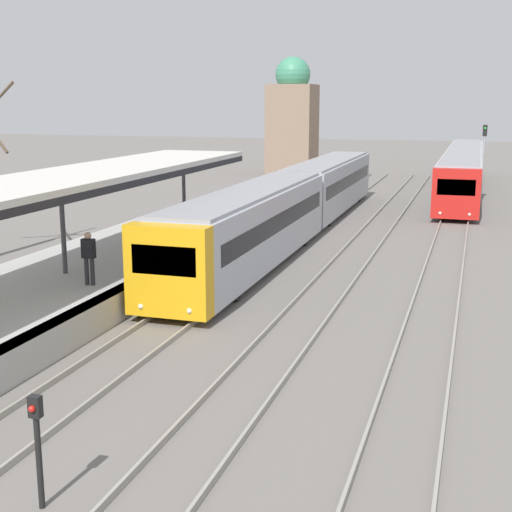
# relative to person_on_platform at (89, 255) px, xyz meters

# --- Properties ---
(platform_canopy) EXTENTS (4.00, 25.21, 3.21)m
(platform_canopy) POSITION_rel_person_on_platform_xyz_m (-1.54, 1.14, 2.14)
(platform_canopy) COLOR beige
(platform_canopy) RESTS_ON station_platform
(person_on_platform) EXTENTS (0.40, 0.22, 1.66)m
(person_on_platform) POSITION_rel_person_on_platform_xyz_m (0.00, 0.00, 0.00)
(person_on_platform) COLOR #2D2D33
(person_on_platform) RESTS_ON station_platform
(train_near) EXTENTS (2.60, 31.01, 3.10)m
(train_near) POSITION_rel_person_on_platform_xyz_m (2.79, 14.92, -0.15)
(train_near) COLOR gold
(train_near) RESTS_ON ground_plane
(train_far) EXTENTS (2.57, 29.39, 3.08)m
(train_far) POSITION_rel_person_on_platform_xyz_m (10.20, 35.17, -0.15)
(train_far) COLOR red
(train_far) RESTS_ON ground_plane
(signal_post_near) EXTENTS (0.20, 0.21, 1.95)m
(signal_post_near) POSITION_rel_person_on_platform_xyz_m (4.81, -9.90, -0.66)
(signal_post_near) COLOR black
(signal_post_near) RESTS_ON ground_plane
(signal_mast_far) EXTENTS (0.28, 0.29, 5.00)m
(signal_mast_far) POSITION_rel_person_on_platform_xyz_m (11.52, 29.74, 1.29)
(signal_mast_far) COLOR gray
(signal_mast_far) RESTS_ON ground_plane
(distant_domed_building) EXTENTS (4.01, 4.01, 10.34)m
(distant_domed_building) POSITION_rel_person_on_platform_xyz_m (-4.90, 43.97, 3.01)
(distant_domed_building) COLOR #89705B
(distant_domed_building) RESTS_ON ground_plane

